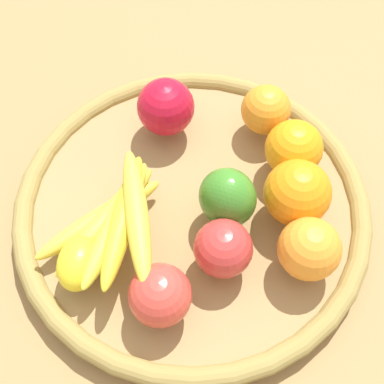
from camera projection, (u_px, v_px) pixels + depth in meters
ground_plane at (192, 215)px, 0.72m from camera, size 2.40×2.40×0.00m
basket at (192, 208)px, 0.70m from camera, size 0.47×0.47×0.04m
banana_bunch at (116, 220)px, 0.63m from camera, size 0.18×0.18×0.08m
orange_1 at (266, 110)px, 0.72m from camera, size 0.10×0.10×0.07m
apple_1 at (221, 249)px, 0.61m from camera, size 0.09×0.09×0.07m
orange_0 at (292, 147)px, 0.69m from camera, size 0.10×0.10×0.08m
apple_0 at (160, 295)px, 0.58m from camera, size 0.09×0.09×0.07m
apple_2 at (166, 107)px, 0.72m from camera, size 0.11×0.11×0.08m
bell_pepper at (228, 198)px, 0.64m from camera, size 0.10×0.09×0.08m
orange_2 at (297, 193)px, 0.64m from camera, size 0.12×0.12×0.08m
lemon_0 at (80, 263)px, 0.61m from camera, size 0.09×0.08×0.05m
orange_3 at (309, 249)px, 0.61m from camera, size 0.10×0.10×0.08m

